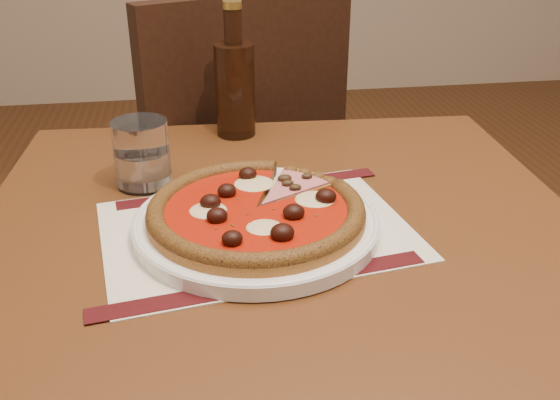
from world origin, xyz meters
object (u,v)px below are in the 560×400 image
(chair_far, at_px, (227,175))
(water_glass, at_px, (142,154))
(plate, at_px, (256,224))
(pizza, at_px, (256,210))
(bottle, at_px, (235,85))
(table, at_px, (282,292))

(chair_far, bearing_deg, water_glass, 47.58)
(chair_far, bearing_deg, plate, 65.73)
(pizza, relative_size, bottle, 1.20)
(plate, relative_size, water_glass, 3.18)
(chair_far, relative_size, bottle, 4.23)
(table, xyz_separation_m, chair_far, (-0.03, 0.61, -0.10))
(table, xyz_separation_m, bottle, (-0.03, 0.35, 0.19))
(bottle, bearing_deg, chair_far, 90.85)
(table, height_order, pizza, pizza)
(table, distance_m, water_glass, 0.28)
(plate, distance_m, pizza, 0.02)
(bottle, bearing_deg, pizza, -91.11)
(pizza, xyz_separation_m, bottle, (0.01, 0.35, 0.06))
(chair_far, bearing_deg, pizza, 65.72)
(table, xyz_separation_m, water_glass, (-0.18, 0.16, 0.15))
(pizza, relative_size, water_glass, 2.81)
(chair_far, height_order, plate, chair_far)
(table, xyz_separation_m, plate, (-0.03, -0.00, 0.11))
(table, relative_size, plate, 2.70)
(plate, xyz_separation_m, pizza, (-0.00, -0.00, 0.02))
(table, distance_m, chair_far, 0.62)
(table, height_order, plate, plate)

